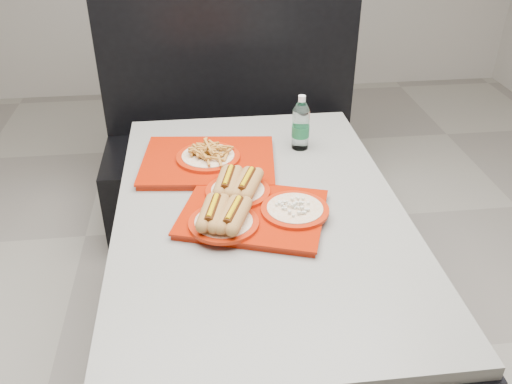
{
  "coord_description": "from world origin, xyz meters",
  "views": [
    {
      "loc": [
        -0.18,
        -1.43,
        1.69
      ],
      "look_at": [
        -0.02,
        -0.05,
        0.83
      ],
      "focal_mm": 38.0,
      "sensor_mm": 36.0,
      "label": 1
    }
  ],
  "objects": [
    {
      "name": "diner_table",
      "position": [
        0.0,
        0.0,
        0.58
      ],
      "size": [
        0.92,
        1.42,
        0.75
      ],
      "color": "black",
      "rests_on": "ground"
    },
    {
      "name": "water_bottle",
      "position": [
        0.2,
        0.39,
        0.84
      ],
      "size": [
        0.07,
        0.07,
        0.21
      ],
      "rotation": [
        0.0,
        0.0,
        0.19
      ],
      "color": "silver",
      "rests_on": "diner_table"
    },
    {
      "name": "ground",
      "position": [
        0.0,
        0.0,
        0.0
      ],
      "size": [
        6.0,
        6.0,
        0.0
      ],
      "primitive_type": "plane",
      "color": "#9D998D",
      "rests_on": "ground"
    },
    {
      "name": "tray_near",
      "position": [
        -0.04,
        -0.05,
        0.78
      ],
      "size": [
        0.51,
        0.45,
        0.09
      ],
      "rotation": [
        0.0,
        0.0,
        -0.32
      ],
      "color": "#9B1804",
      "rests_on": "diner_table"
    },
    {
      "name": "booth_bench",
      "position": [
        0.0,
        1.09,
        0.4
      ],
      "size": [
        1.3,
        0.57,
        1.35
      ],
      "color": "black",
      "rests_on": "ground"
    },
    {
      "name": "tray_far",
      "position": [
        -0.15,
        0.29,
        0.78
      ],
      "size": [
        0.5,
        0.41,
        0.09
      ],
      "rotation": [
        0.0,
        0.0,
        -0.11
      ],
      "color": "#9B1804",
      "rests_on": "diner_table"
    }
  ]
}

